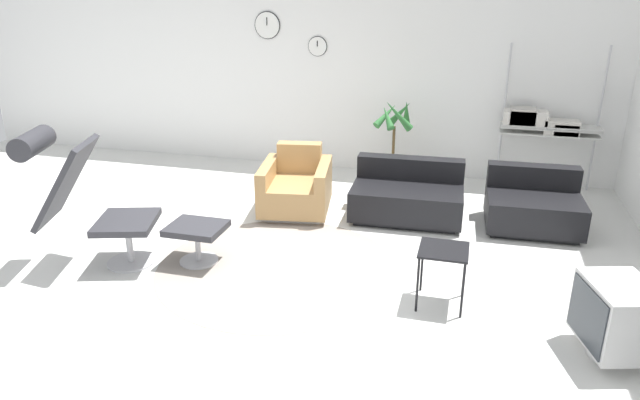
{
  "coord_description": "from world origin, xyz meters",
  "views": [
    {
      "loc": [
        1.58,
        -4.5,
        2.43
      ],
      "look_at": [
        0.25,
        0.33,
        0.55
      ],
      "focal_mm": 32.0,
      "sensor_mm": 36.0,
      "label": 1
    }
  ],
  "objects": [
    {
      "name": "couch_second",
      "position": [
        2.27,
        1.55,
        0.24
      ],
      "size": [
        0.99,
        0.84,
        0.62
      ],
      "rotation": [
        0.0,
        0.0,
        3.18
      ],
      "color": "black",
      "rests_on": "ground_plane"
    },
    {
      "name": "potted_plant",
      "position": [
        0.63,
        2.5,
        0.57
      ],
      "size": [
        0.54,
        0.54,
        1.17
      ],
      "color": "silver",
      "rests_on": "ground_plane"
    },
    {
      "name": "side_table",
      "position": [
        1.45,
        -0.32,
        0.43
      ],
      "size": [
        0.39,
        0.39,
        0.49
      ],
      "color": "black",
      "rests_on": "ground_plane"
    },
    {
      "name": "round_rug",
      "position": [
        -0.05,
        -0.07,
        0.0
      ],
      "size": [
        2.22,
        2.22,
        0.01
      ],
      "color": "gray",
      "rests_on": "ground_plane"
    },
    {
      "name": "crt_television",
      "position": [
        2.65,
        -0.72,
        0.31
      ],
      "size": [
        0.55,
        0.64,
        0.56
      ],
      "rotation": [
        0.0,
        0.0,
        1.86
      ],
      "color": "#B7B7B7",
      "rests_on": "ground_plane"
    },
    {
      "name": "lounge_chair",
      "position": [
        -1.78,
        -0.46,
        0.76
      ],
      "size": [
        1.19,
        0.85,
        1.27
      ],
      "rotation": [
        0.0,
        0.0,
        -1.27
      ],
      "color": "#BCBCC1",
      "rests_on": "ground_plane"
    },
    {
      "name": "ottoman",
      "position": [
        -0.8,
        -0.15,
        0.28
      ],
      "size": [
        0.51,
        0.43,
        0.37
      ],
      "color": "#BCBCC1",
      "rests_on": "ground_plane"
    },
    {
      "name": "shelf_unit",
      "position": [
        2.4,
        2.87,
        0.85
      ],
      "size": [
        1.17,
        0.28,
        1.79
      ],
      "color": "#BCBCC1",
      "rests_on": "ground_plane"
    },
    {
      "name": "couch_low",
      "position": [
        0.94,
        1.49,
        0.24
      ],
      "size": [
        1.23,
        0.85,
        0.62
      ],
      "rotation": [
        0.0,
        0.0,
        3.18
      ],
      "color": "black",
      "rests_on": "ground_plane"
    },
    {
      "name": "armchair_red",
      "position": [
        -0.31,
        1.35,
        0.27
      ],
      "size": [
        0.89,
        1.0,
        0.72
      ],
      "rotation": [
        0.0,
        0.0,
        3.3
      ],
      "color": "silver",
      "rests_on": "ground_plane"
    },
    {
      "name": "wall_back",
      "position": [
        -0.0,
        3.14,
        1.4
      ],
      "size": [
        12.0,
        0.09,
        2.8
      ],
      "color": "white",
      "rests_on": "ground_plane"
    },
    {
      "name": "ground_plane",
      "position": [
        0.0,
        0.0,
        0.0
      ],
      "size": [
        12.0,
        12.0,
        0.0
      ],
      "primitive_type": "plane",
      "color": "silver"
    }
  ]
}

